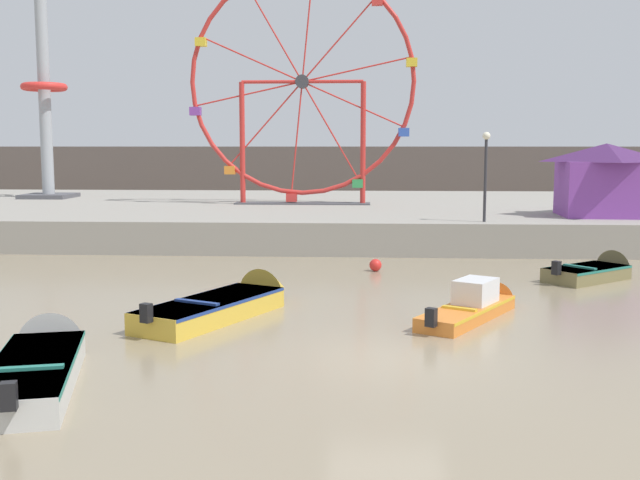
{
  "coord_description": "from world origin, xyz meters",
  "views": [
    {
      "loc": [
        -0.47,
        -15.64,
        4.45
      ],
      "look_at": [
        -1.97,
        9.16,
        1.38
      ],
      "focal_mm": 42.8,
      "sensor_mm": 36.0,
      "label": 1
    }
  ],
  "objects_px": {
    "ferris_wheel_red_frame": "(302,86)",
    "drop_tower_steel_tower": "(45,97)",
    "motorboat_pale_grey": "(42,359)",
    "mooring_buoy_orange": "(375,265)",
    "promenade_lamp_near": "(486,163)",
    "carnival_booth_purple_stall": "(605,178)",
    "motorboat_olive_wood": "(599,271)",
    "motorboat_mustard_yellow": "(236,301)",
    "motorboat_orange_hull": "(480,303)"
  },
  "relations": [
    {
      "from": "motorboat_olive_wood",
      "to": "carnival_booth_purple_stall",
      "type": "xyz_separation_m",
      "value": [
        2.61,
        8.33,
        2.77
      ]
    },
    {
      "from": "motorboat_mustard_yellow",
      "to": "carnival_booth_purple_stall",
      "type": "xyz_separation_m",
      "value": [
        13.97,
        14.21,
        2.74
      ]
    },
    {
      "from": "motorboat_pale_grey",
      "to": "carnival_booth_purple_stall",
      "type": "xyz_separation_m",
      "value": [
        16.85,
        19.96,
        2.74
      ]
    },
    {
      "from": "motorboat_olive_wood",
      "to": "drop_tower_steel_tower",
      "type": "relative_size",
      "value": 0.28
    },
    {
      "from": "mooring_buoy_orange",
      "to": "motorboat_olive_wood",
      "type": "bearing_deg",
      "value": -8.26
    },
    {
      "from": "motorboat_orange_hull",
      "to": "motorboat_mustard_yellow",
      "type": "bearing_deg",
      "value": 122.05
    },
    {
      "from": "motorboat_orange_hull",
      "to": "motorboat_pale_grey",
      "type": "xyz_separation_m",
      "value": [
        -9.43,
        -5.93,
        0.01
      ]
    },
    {
      "from": "motorboat_olive_wood",
      "to": "ferris_wheel_red_frame",
      "type": "height_order",
      "value": "ferris_wheel_red_frame"
    },
    {
      "from": "drop_tower_steel_tower",
      "to": "mooring_buoy_orange",
      "type": "height_order",
      "value": "drop_tower_steel_tower"
    },
    {
      "from": "carnival_booth_purple_stall",
      "to": "motorboat_olive_wood",
      "type": "bearing_deg",
      "value": -104.74
    },
    {
      "from": "ferris_wheel_red_frame",
      "to": "carnival_booth_purple_stall",
      "type": "relative_size",
      "value": 2.88
    },
    {
      "from": "ferris_wheel_red_frame",
      "to": "drop_tower_steel_tower",
      "type": "bearing_deg",
      "value": 165.63
    },
    {
      "from": "motorboat_pale_grey",
      "to": "mooring_buoy_orange",
      "type": "bearing_deg",
      "value": -43.36
    },
    {
      "from": "motorboat_olive_wood",
      "to": "promenade_lamp_near",
      "type": "bearing_deg",
      "value": 80.24
    },
    {
      "from": "motorboat_pale_grey",
      "to": "ferris_wheel_red_frame",
      "type": "xyz_separation_m",
      "value": [
        2.98,
        26.13,
        7.29
      ]
    },
    {
      "from": "motorboat_orange_hull",
      "to": "motorboat_mustard_yellow",
      "type": "relative_size",
      "value": 0.84
    },
    {
      "from": "motorboat_mustard_yellow",
      "to": "drop_tower_steel_tower",
      "type": "distance_m",
      "value": 29.68
    },
    {
      "from": "promenade_lamp_near",
      "to": "mooring_buoy_orange",
      "type": "height_order",
      "value": "promenade_lamp_near"
    },
    {
      "from": "ferris_wheel_red_frame",
      "to": "carnival_booth_purple_stall",
      "type": "xyz_separation_m",
      "value": [
        13.87,
        -6.17,
        -4.54
      ]
    },
    {
      "from": "motorboat_pale_grey",
      "to": "drop_tower_steel_tower",
      "type": "relative_size",
      "value": 0.43
    },
    {
      "from": "carnival_booth_purple_stall",
      "to": "motorboat_pale_grey",
      "type": "bearing_deg",
      "value": -127.5
    },
    {
      "from": "motorboat_pale_grey",
      "to": "mooring_buoy_orange",
      "type": "distance_m",
      "value": 14.38
    },
    {
      "from": "motorboat_mustard_yellow",
      "to": "carnival_booth_purple_stall",
      "type": "relative_size",
      "value": 1.39
    },
    {
      "from": "motorboat_pale_grey",
      "to": "mooring_buoy_orange",
      "type": "relative_size",
      "value": 13.49
    },
    {
      "from": "motorboat_mustard_yellow",
      "to": "motorboat_orange_hull",
      "type": "bearing_deg",
      "value": -62.86
    },
    {
      "from": "drop_tower_steel_tower",
      "to": "motorboat_mustard_yellow",
      "type": "bearing_deg",
      "value": -57.66
    },
    {
      "from": "motorboat_olive_wood",
      "to": "motorboat_pale_grey",
      "type": "bearing_deg",
      "value": -179.92
    },
    {
      "from": "motorboat_olive_wood",
      "to": "promenade_lamp_near",
      "type": "relative_size",
      "value": 1.05
    },
    {
      "from": "drop_tower_steel_tower",
      "to": "carnival_booth_purple_stall",
      "type": "xyz_separation_m",
      "value": [
        29.4,
        -10.15,
        -4.3
      ]
    },
    {
      "from": "drop_tower_steel_tower",
      "to": "motorboat_pale_grey",
      "type": "bearing_deg",
      "value": -67.38
    },
    {
      "from": "motorboat_pale_grey",
      "to": "motorboat_mustard_yellow",
      "type": "bearing_deg",
      "value": -42.11
    },
    {
      "from": "motorboat_pale_grey",
      "to": "promenade_lamp_near",
      "type": "relative_size",
      "value": 1.63
    },
    {
      "from": "ferris_wheel_red_frame",
      "to": "motorboat_orange_hull",
      "type": "bearing_deg",
      "value": -72.3
    },
    {
      "from": "motorboat_orange_hull",
      "to": "motorboat_olive_wood",
      "type": "bearing_deg",
      "value": -9.72
    },
    {
      "from": "motorboat_mustard_yellow",
      "to": "motorboat_pale_grey",
      "type": "bearing_deg",
      "value": 178.96
    },
    {
      "from": "motorboat_mustard_yellow",
      "to": "promenade_lamp_near",
      "type": "xyz_separation_m",
      "value": [
        8.31,
        11.3,
        3.48
      ]
    },
    {
      "from": "motorboat_pale_grey",
      "to": "motorboat_olive_wood",
      "type": "height_order",
      "value": "motorboat_pale_grey"
    },
    {
      "from": "motorboat_orange_hull",
      "to": "drop_tower_steel_tower",
      "type": "bearing_deg",
      "value": 72.72
    },
    {
      "from": "motorboat_pale_grey",
      "to": "carnival_booth_purple_stall",
      "type": "relative_size",
      "value": 1.38
    },
    {
      "from": "ferris_wheel_red_frame",
      "to": "carnival_booth_purple_stall",
      "type": "bearing_deg",
      "value": -24.0
    },
    {
      "from": "motorboat_mustard_yellow",
      "to": "carnival_booth_purple_stall",
      "type": "distance_m",
      "value": 20.12
    },
    {
      "from": "motorboat_mustard_yellow",
      "to": "mooring_buoy_orange",
      "type": "xyz_separation_m",
      "value": [
        3.84,
        6.97,
        -0.07
      ]
    },
    {
      "from": "mooring_buoy_orange",
      "to": "promenade_lamp_near",
      "type": "bearing_deg",
      "value": 44.07
    },
    {
      "from": "motorboat_mustard_yellow",
      "to": "mooring_buoy_orange",
      "type": "distance_m",
      "value": 7.96
    },
    {
      "from": "ferris_wheel_red_frame",
      "to": "carnival_booth_purple_stall",
      "type": "height_order",
      "value": "ferris_wheel_red_frame"
    },
    {
      "from": "drop_tower_steel_tower",
      "to": "promenade_lamp_near",
      "type": "xyz_separation_m",
      "value": [
        23.73,
        -13.07,
        -3.55
      ]
    },
    {
      "from": "motorboat_pale_grey",
      "to": "motorboat_mustard_yellow",
      "type": "distance_m",
      "value": 6.43
    },
    {
      "from": "ferris_wheel_red_frame",
      "to": "mooring_buoy_orange",
      "type": "bearing_deg",
      "value": -74.46
    },
    {
      "from": "motorboat_orange_hull",
      "to": "carnival_booth_purple_stall",
      "type": "bearing_deg",
      "value": 2.57
    },
    {
      "from": "motorboat_pale_grey",
      "to": "motorboat_mustard_yellow",
      "type": "height_order",
      "value": "motorboat_mustard_yellow"
    }
  ]
}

